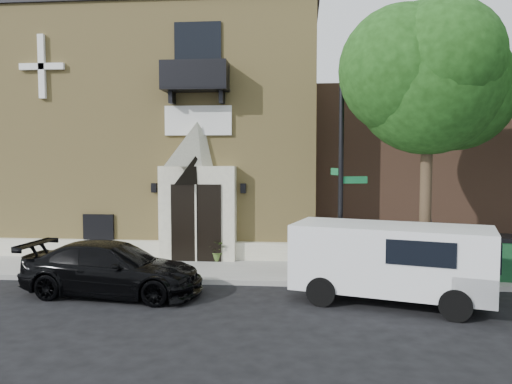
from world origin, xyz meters
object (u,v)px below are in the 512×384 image
black_sedan (113,269)px  pedestrian_near (425,245)px  cargo_van (398,260)px  fire_hydrant (449,269)px  street_sign (341,183)px

black_sedan → pedestrian_near: pedestrian_near is taller
black_sedan → pedestrian_near: (8.70, 2.62, 0.30)m
black_sedan → cargo_van: 7.40m
fire_hydrant → pedestrian_near: size_ratio=0.48×
cargo_van → fire_hydrant: bearing=59.3°
black_sedan → fire_hydrant: bearing=-75.7°
fire_hydrant → pedestrian_near: 1.32m
fire_hydrant → pedestrian_near: bearing=108.1°
black_sedan → fire_hydrant: 9.20m
black_sedan → pedestrian_near: 9.09m
cargo_van → black_sedan: bearing=-164.5°
black_sedan → street_sign: bearing=-68.4°
street_sign → pedestrian_near: size_ratio=3.24×
black_sedan → fire_hydrant: black_sedan is taller
pedestrian_near → fire_hydrant: bearing=83.6°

